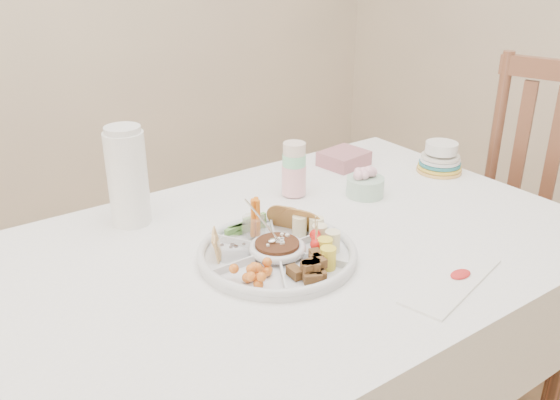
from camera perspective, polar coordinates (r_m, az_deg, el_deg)
dining_table at (r=1.74m, az=1.75°, el=-15.00°), size 1.52×1.02×0.76m
chair at (r=2.08m, az=22.41°, el=-3.86°), size 0.60×0.60×1.13m
party_tray at (r=1.43m, az=-0.28°, el=-4.91°), size 0.39×0.39×0.04m
bean_dip at (r=1.43m, az=-0.28°, el=-4.65°), size 0.11×0.11×0.04m
tortillas at (r=1.53m, az=1.69°, el=-2.04°), size 0.11×0.11×0.06m
carrot_cucumber at (r=1.51m, az=-3.19°, el=-1.60°), size 0.12×0.12×0.10m
pita_raisins at (r=1.42m, az=-5.53°, el=-4.41°), size 0.11×0.11×0.06m
cherries at (r=1.33m, az=-2.57°, el=-6.90°), size 0.10×0.10×0.04m
granola_chunks at (r=1.34m, az=3.03°, el=-6.57°), size 0.11×0.11×0.05m
banana_tomato at (r=1.43m, az=4.90°, el=-3.34°), size 0.12×0.12×0.10m
cup_stack at (r=1.76m, az=1.36°, el=3.49°), size 0.08×0.08×0.20m
thermos at (r=1.62m, az=-14.49°, el=2.36°), size 0.11×0.11×0.28m
flower_bowl at (r=1.79m, az=8.22°, el=1.69°), size 0.13×0.13×0.08m
napkin_stack at (r=2.03m, az=6.17°, el=3.99°), size 0.16×0.15×0.05m
plate_stack at (r=2.03m, az=15.18°, el=3.90°), size 0.18×0.18×0.09m
placemat at (r=1.41m, az=16.18°, el=-7.46°), size 0.33×0.18×0.01m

